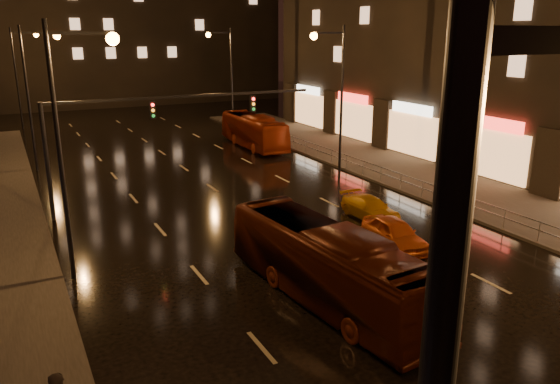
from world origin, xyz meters
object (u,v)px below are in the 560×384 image
at_px(taxi_far, 370,208).
at_px(bus_curb, 254,131).
at_px(bus_red, 328,265).
at_px(taxi_near, 395,233).

bearing_deg(taxi_far, bus_curb, 82.63).
bearing_deg(bus_curb, taxi_far, -94.45).
height_order(bus_red, taxi_far, bus_red).
height_order(bus_red, bus_curb, bus_red).
distance_m(bus_curb, taxi_far, 20.21).
bearing_deg(bus_red, bus_curb, 66.03).
relative_size(bus_red, taxi_near, 2.59).
xyz_separation_m(taxi_near, taxi_far, (1.42, 3.82, -0.11)).
bearing_deg(taxi_near, bus_curb, 86.77).
relative_size(bus_curb, taxi_far, 2.53).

